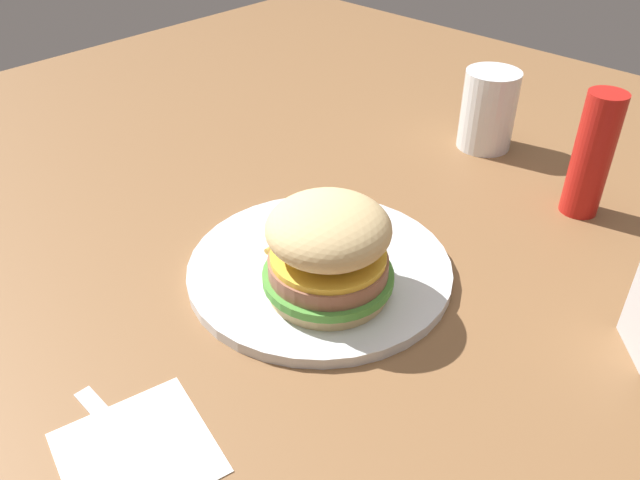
{
  "coord_description": "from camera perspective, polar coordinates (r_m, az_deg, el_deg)",
  "views": [
    {
      "loc": [
        -0.38,
        0.38,
        0.42
      ],
      "look_at": [
        -0.02,
        -0.0,
        0.04
      ],
      "focal_mm": 35.93,
      "sensor_mm": 36.0,
      "label": 1
    }
  ],
  "objects": [
    {
      "name": "napkin",
      "position": [
        0.53,
        -16.0,
        -17.7
      ],
      "size": [
        0.13,
        0.13,
        0.0
      ],
      "primitive_type": "cube",
      "rotation": [
        0.0,
        0.0,
        -0.24
      ],
      "color": "white",
      "rests_on": "ground_plane"
    },
    {
      "name": "plate",
      "position": [
        0.67,
        -0.0,
        -2.52
      ],
      "size": [
        0.27,
        0.27,
        0.01
      ],
      "primitive_type": "cylinder",
      "color": "silver",
      "rests_on": "ground_plane"
    },
    {
      "name": "sandwich",
      "position": [
        0.6,
        0.75,
        -0.82
      ],
      "size": [
        0.13,
        0.13,
        0.1
      ],
      "color": "tan",
      "rests_on": "plate"
    },
    {
      "name": "fries_pile",
      "position": [
        0.7,
        -1.6,
        0.56
      ],
      "size": [
        0.1,
        0.1,
        0.01
      ],
      "color": "gold",
      "rests_on": "plate"
    },
    {
      "name": "ground_plane",
      "position": [
        0.68,
        -1.21,
        -2.26
      ],
      "size": [
        1.6,
        1.6,
        0.0
      ],
      "primitive_type": "plane",
      "color": "brown"
    },
    {
      "name": "fork",
      "position": [
        0.53,
        -15.95,
        -17.65
      ],
      "size": [
        0.17,
        0.02,
        0.0
      ],
      "color": "silver",
      "rests_on": "napkin"
    },
    {
      "name": "ketchup_bottle",
      "position": [
        0.8,
        23.09,
        6.98
      ],
      "size": [
        0.04,
        0.04,
        0.15
      ],
      "primitive_type": "cylinder",
      "color": "#B21914",
      "rests_on": "ground_plane"
    },
    {
      "name": "drink_glass",
      "position": [
        0.93,
        14.7,
        10.84
      ],
      "size": [
        0.07,
        0.07,
        0.11
      ],
      "color": "silver",
      "rests_on": "ground_plane"
    }
  ]
}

